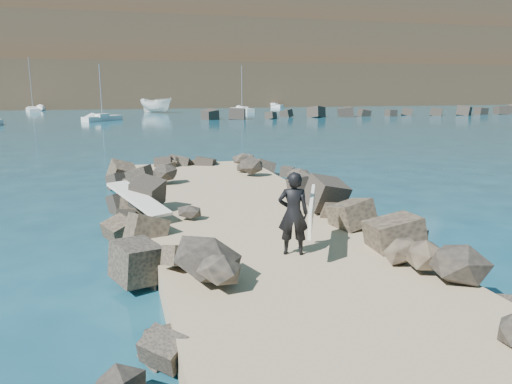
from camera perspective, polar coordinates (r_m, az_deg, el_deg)
ground at (r=15.39m, az=-1.01°, el=-4.73°), size 800.00×800.00×0.00m
jetty at (r=13.46m, az=1.15°, el=-5.86°), size 6.00×26.00×0.60m
riprap_left at (r=13.38m, az=-11.51°, el=-5.32°), size 2.60×22.00×1.00m
riprap_right at (r=14.90m, az=11.36°, el=-3.53°), size 2.60×22.00×1.00m
breakwater_secondary at (r=79.44m, az=13.74°, el=8.86°), size 52.00×4.00×1.20m
headland at (r=175.19m, az=-11.52°, el=15.51°), size 360.00×140.00×32.00m
surfboard_resting at (r=15.25m, az=-13.27°, el=-1.15°), size 1.83×2.69×0.09m
boat_imported at (r=89.25m, az=-11.33°, el=9.72°), size 6.49×6.64×2.61m
surfer_with_board at (r=11.47m, az=4.58°, el=-2.40°), size 1.38×2.23×1.94m
sailboat_b at (r=69.22m, az=-17.15°, el=8.05°), size 5.15×5.34×7.44m
sailboat_d at (r=90.47m, az=-1.61°, el=9.36°), size 3.02×6.95×8.22m
sailboat_e at (r=99.03m, az=-24.14°, el=8.56°), size 3.56×8.26×9.62m
sailboat_f at (r=109.47m, az=2.01°, el=9.81°), size 3.38×4.93×6.27m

